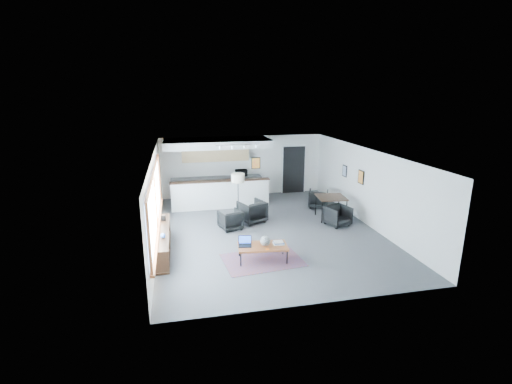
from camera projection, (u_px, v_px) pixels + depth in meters
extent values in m
cube|color=#464648|center=(267.00, 230.00, 12.28)|extent=(7.00, 9.00, 0.01)
cube|color=white|center=(268.00, 152.00, 11.59)|extent=(7.00, 9.00, 0.01)
cube|color=silver|center=(243.00, 166.00, 16.18)|extent=(7.00, 0.01, 2.60)
cube|color=silver|center=(320.00, 248.00, 7.69)|extent=(7.00, 0.01, 2.60)
cube|color=silver|center=(155.00, 199.00, 11.22)|extent=(0.01, 9.00, 2.60)
cube|color=silver|center=(367.00, 187.00, 12.65)|extent=(0.01, 9.00, 2.60)
cube|color=#8CBFFF|center=(155.00, 201.00, 10.33)|extent=(0.02, 5.80, 1.55)
cube|color=brown|center=(158.00, 228.00, 10.54)|extent=(0.10, 5.95, 0.06)
cube|color=brown|center=(153.00, 173.00, 10.12)|extent=(0.06, 5.95, 0.06)
cube|color=brown|center=(149.00, 240.00, 7.60)|extent=(0.06, 0.06, 1.60)
cube|color=brown|center=(155.00, 201.00, 10.33)|extent=(0.06, 0.06, 1.60)
cube|color=brown|center=(159.00, 178.00, 13.06)|extent=(0.06, 0.06, 1.60)
cube|color=black|center=(163.00, 231.00, 10.50)|extent=(0.35, 3.00, 0.05)
cube|color=black|center=(164.00, 250.00, 10.65)|extent=(0.35, 3.00, 0.05)
cube|color=black|center=(162.00, 263.00, 9.21)|extent=(0.33, 0.04, 0.55)
cube|color=black|center=(164.00, 241.00, 10.57)|extent=(0.33, 0.04, 0.55)
cube|color=black|center=(165.00, 224.00, 11.94)|extent=(0.33, 0.04, 0.55)
cube|color=#3359A5|center=(163.00, 266.00, 9.39)|extent=(0.18, 0.04, 0.20)
cube|color=silver|center=(163.00, 263.00, 9.55)|extent=(0.18, 0.04, 0.22)
cube|color=maroon|center=(163.00, 259.00, 9.70)|extent=(0.18, 0.04, 0.24)
cube|color=black|center=(163.00, 257.00, 9.87)|extent=(0.18, 0.04, 0.20)
cube|color=#3359A5|center=(163.00, 254.00, 10.03)|extent=(0.18, 0.04, 0.22)
cube|color=silver|center=(164.00, 251.00, 10.18)|extent=(0.18, 0.04, 0.24)
cube|color=maroon|center=(164.00, 250.00, 10.35)|extent=(0.18, 0.04, 0.20)
cube|color=black|center=(164.00, 247.00, 10.51)|extent=(0.18, 0.04, 0.22)
cube|color=#3359A5|center=(164.00, 244.00, 10.67)|extent=(0.18, 0.03, 0.24)
cube|color=silver|center=(164.00, 243.00, 10.83)|extent=(0.18, 0.03, 0.20)
cube|color=maroon|center=(164.00, 240.00, 10.99)|extent=(0.18, 0.03, 0.22)
cube|color=black|center=(164.00, 238.00, 11.15)|extent=(0.18, 0.04, 0.24)
cube|color=black|center=(163.00, 218.00, 11.22)|extent=(0.14, 0.02, 0.18)
sphere|color=#264C99|center=(163.00, 236.00, 9.91)|extent=(0.14, 0.14, 0.14)
cube|color=white|center=(221.00, 195.00, 14.43)|extent=(3.80, 0.25, 1.10)
cube|color=black|center=(220.00, 181.00, 14.29)|extent=(3.85, 0.32, 0.04)
cube|color=white|center=(217.00, 188.00, 15.83)|extent=(3.80, 0.60, 0.90)
cube|color=#2D2D2D|center=(216.00, 178.00, 15.71)|extent=(3.82, 0.62, 0.04)
cube|color=tan|center=(215.00, 153.00, 15.57)|extent=(2.80, 0.35, 0.70)
cube|color=white|center=(217.00, 143.00, 14.78)|extent=(4.20, 1.80, 0.30)
cube|color=black|center=(256.00, 163.00, 14.41)|extent=(0.35, 0.03, 0.45)
cube|color=orange|center=(256.00, 163.00, 14.40)|extent=(0.30, 0.01, 0.40)
cube|color=black|center=(293.00, 170.00, 16.64)|extent=(1.00, 0.12, 2.10)
cube|color=white|center=(282.00, 170.00, 16.54)|extent=(0.06, 0.10, 2.10)
cube|color=white|center=(304.00, 169.00, 16.75)|extent=(0.06, 0.10, 2.10)
cube|color=white|center=(294.00, 146.00, 16.37)|extent=(1.10, 0.10, 0.06)
cube|color=silver|center=(237.00, 145.00, 13.56)|extent=(1.60, 0.04, 0.04)
cylinder|color=silver|center=(220.00, 147.00, 13.44)|extent=(0.07, 0.07, 0.09)
cylinder|color=silver|center=(232.00, 147.00, 13.54)|extent=(0.07, 0.07, 0.09)
cylinder|color=silver|center=(244.00, 147.00, 13.63)|extent=(0.07, 0.07, 0.09)
cylinder|color=silver|center=(256.00, 146.00, 13.72)|extent=(0.07, 0.07, 0.09)
cube|color=black|center=(361.00, 177.00, 12.96)|extent=(0.03, 0.38, 0.48)
cube|color=orange|center=(361.00, 177.00, 12.95)|extent=(0.00, 0.32, 0.42)
cube|color=black|center=(345.00, 171.00, 14.19)|extent=(0.03, 0.34, 0.44)
cube|color=#859FC5|center=(344.00, 171.00, 14.19)|extent=(0.00, 0.28, 0.38)
cube|color=#50303D|center=(263.00, 260.00, 10.10)|extent=(2.22, 1.63, 0.01)
cube|color=brown|center=(263.00, 246.00, 9.99)|extent=(1.40, 0.85, 0.05)
cube|color=black|center=(241.00, 260.00, 9.69)|extent=(0.03, 0.03, 0.39)
cube|color=black|center=(239.00, 250.00, 10.28)|extent=(0.03, 0.03, 0.39)
cube|color=black|center=(287.00, 257.00, 9.82)|extent=(0.03, 0.03, 0.39)
cube|color=black|center=(283.00, 248.00, 10.41)|extent=(0.03, 0.03, 0.39)
cube|color=black|center=(264.00, 252.00, 9.71)|extent=(1.27, 0.16, 0.03)
cube|color=black|center=(261.00, 243.00, 10.30)|extent=(1.27, 0.16, 0.03)
cube|color=black|center=(245.00, 246.00, 9.94)|extent=(0.39, 0.31, 0.02)
cube|color=black|center=(245.00, 240.00, 10.03)|extent=(0.35, 0.13, 0.23)
cube|color=blue|center=(245.00, 240.00, 10.02)|extent=(0.32, 0.10, 0.20)
sphere|color=gray|center=(265.00, 241.00, 9.93)|extent=(0.28, 0.28, 0.28)
cube|color=silver|center=(279.00, 243.00, 10.07)|extent=(0.30, 0.24, 0.03)
cube|color=#3359A5|center=(279.00, 242.00, 10.06)|extent=(0.27, 0.22, 0.03)
cube|color=silver|center=(279.00, 242.00, 10.03)|extent=(0.25, 0.20, 0.03)
cube|color=#E5590C|center=(267.00, 249.00, 9.74)|extent=(0.10, 0.10, 0.01)
imported|color=black|center=(230.00, 219.00, 12.30)|extent=(0.84, 0.81, 0.71)
imported|color=black|center=(252.00, 210.00, 12.98)|extent=(1.04, 1.01, 0.84)
cylinder|color=black|center=(238.00, 217.00, 13.51)|extent=(0.37, 0.37, 0.03)
cylinder|color=black|center=(238.00, 199.00, 13.33)|extent=(0.03, 0.03, 1.38)
cylinder|color=beige|center=(238.00, 178.00, 13.12)|extent=(0.62, 0.62, 0.31)
cube|color=black|center=(331.00, 197.00, 13.20)|extent=(1.08, 1.08, 0.04)
cylinder|color=black|center=(322.00, 212.00, 12.86)|extent=(0.05, 0.05, 0.78)
cylinder|color=black|center=(316.00, 205.00, 13.69)|extent=(0.05, 0.05, 0.78)
cylinder|color=black|center=(346.00, 212.00, 12.94)|extent=(0.05, 0.05, 0.78)
cylinder|color=black|center=(339.00, 204.00, 13.77)|extent=(0.05, 0.05, 0.78)
imported|color=black|center=(338.00, 216.00, 12.65)|extent=(0.77, 0.75, 0.64)
imported|color=black|center=(318.00, 199.00, 14.67)|extent=(0.81, 0.79, 0.65)
imported|color=black|center=(241.00, 172.00, 15.87)|extent=(0.51, 0.30, 0.34)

